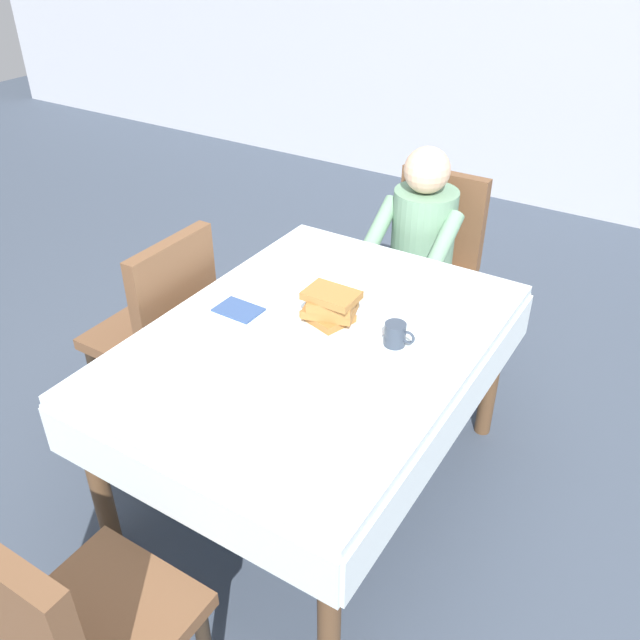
{
  "coord_description": "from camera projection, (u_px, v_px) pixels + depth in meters",
  "views": [
    {
      "loc": [
        1.07,
        -1.67,
        2.08
      ],
      "look_at": [
        0.0,
        0.03,
        0.79
      ],
      "focal_mm": 37.87,
      "sensor_mm": 36.0,
      "label": 1
    }
  ],
  "objects": [
    {
      "name": "plate_breakfast",
      "position": [
        330.0,
        323.0,
        2.45
      ],
      "size": [
        0.28,
        0.28,
        0.02
      ],
      "primitive_type": "cylinder",
      "color": "white",
      "rests_on": "dining_table_main"
    },
    {
      "name": "chair_left_side",
      "position": [
        162.0,
        322.0,
        2.85
      ],
      "size": [
        0.45,
        0.44,
        0.93
      ],
      "rotation": [
        0.0,
        0.0,
        1.57
      ],
      "color": "brown",
      "rests_on": "ground"
    },
    {
      "name": "breakfast_stack",
      "position": [
        330.0,
        306.0,
        2.41
      ],
      "size": [
        0.21,
        0.19,
        0.12
      ],
      "color": "#A36B33",
      "rests_on": "plate_breakfast"
    },
    {
      "name": "cup_coffee",
      "position": [
        396.0,
        334.0,
        2.32
      ],
      "size": [
        0.11,
        0.08,
        0.08
      ],
      "color": "#333D4C",
      "rests_on": "dining_table_main"
    },
    {
      "name": "dining_table_main",
      "position": [
        315.0,
        355.0,
        2.44
      ],
      "size": [
        1.12,
        1.52,
        0.74
      ],
      "color": "silver",
      "rests_on": "ground"
    },
    {
      "name": "ground_plane",
      "position": [
        316.0,
        482.0,
        2.8
      ],
      "size": [
        14.0,
        14.0,
        0.0
      ],
      "primitive_type": "plane",
      "color": "#3D4756"
    },
    {
      "name": "chair_near_camera",
      "position": [
        64.0,
        628.0,
        1.68
      ],
      "size": [
        0.44,
        0.45,
        0.93
      ],
      "color": "brown",
      "rests_on": "ground"
    },
    {
      "name": "napkin_folded",
      "position": [
        239.0,
        310.0,
        2.53
      ],
      "size": [
        0.17,
        0.12,
        0.01
      ],
      "primitive_type": "cube",
      "rotation": [
        0.0,
        0.0,
        -0.02
      ],
      "color": "#334C7F",
      "rests_on": "dining_table_main"
    },
    {
      "name": "fork_left_of_plate",
      "position": [
        283.0,
        312.0,
        2.52
      ],
      "size": [
        0.02,
        0.18,
        0.0
      ],
      "primitive_type": "cube",
      "rotation": [
        0.0,
        0.0,
        1.56
      ],
      "color": "silver",
      "rests_on": "dining_table_main"
    },
    {
      "name": "spoon_near_edge",
      "position": [
        269.0,
        373.0,
        2.2
      ],
      "size": [
        0.15,
        0.02,
        0.0
      ],
      "primitive_type": "cube",
      "rotation": [
        0.0,
        0.0,
        0.05
      ],
      "color": "silver",
      "rests_on": "dining_table_main"
    },
    {
      "name": "chair_diner",
      "position": [
        430.0,
        255.0,
        3.37
      ],
      "size": [
        0.44,
        0.45,
        0.93
      ],
      "rotation": [
        0.0,
        0.0,
        3.14
      ],
      "color": "brown",
      "rests_on": "ground"
    },
    {
      "name": "knife_right_of_plate",
      "position": [
        373.0,
        342.0,
        2.35
      ],
      "size": [
        0.02,
        0.2,
        0.0
      ],
      "primitive_type": "cube",
      "rotation": [
        0.0,
        0.0,
        1.54
      ],
      "color": "silver",
      "rests_on": "dining_table_main"
    },
    {
      "name": "diner_person",
      "position": [
        419.0,
        242.0,
        3.18
      ],
      "size": [
        0.4,
        0.43,
        1.12
      ],
      "rotation": [
        0.0,
        0.0,
        3.14
      ],
      "color": "gray",
      "rests_on": "ground"
    }
  ]
}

